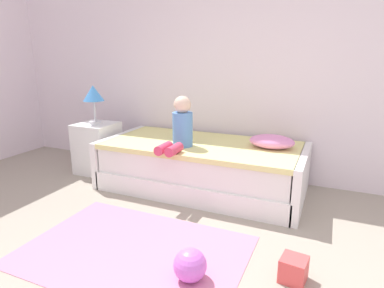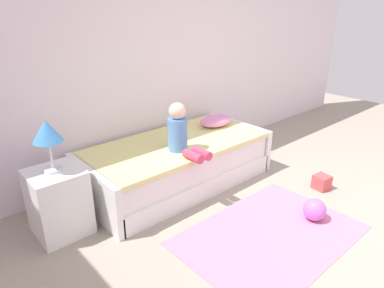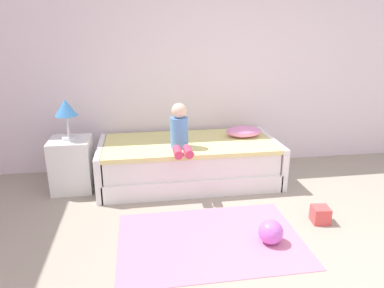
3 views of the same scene
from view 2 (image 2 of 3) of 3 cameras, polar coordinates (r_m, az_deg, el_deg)
name	(u,v)px [view 2 (image 2 of 3)]	position (r m, az deg, el deg)	size (l,w,h in m)	color
ground_plane	(383,241)	(3.49, 29.18, -13.94)	(9.20, 9.20, 0.00)	#9E9384
wall_rear	(186,43)	(4.39, -0.97, 16.39)	(7.20, 0.10, 2.90)	white
bed	(177,163)	(3.86, -2.46, -3.13)	(2.11, 1.00, 0.50)	white
nightstand	(59,202)	(3.24, -21.26, -8.99)	(0.44, 0.44, 0.60)	white
table_lamp	(47,134)	(2.98, -22.95, 1.60)	(0.24, 0.24, 0.45)	silver
child_figure	(181,132)	(3.44, -1.90, 1.93)	(0.20, 0.51, 0.50)	#598CD1
pillow	(216,121)	(4.25, 3.97, 3.90)	(0.44, 0.30, 0.13)	#EA8CC6
toy_ball	(315,210)	(3.48, 19.70, -10.24)	(0.21, 0.21, 0.21)	#CC66D8
area_rug	(270,235)	(3.22, 12.86, -14.48)	(1.60, 1.10, 0.01)	pink
toy_block	(322,182)	(4.06, 20.74, -5.95)	(0.16, 0.16, 0.16)	#E54C4C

